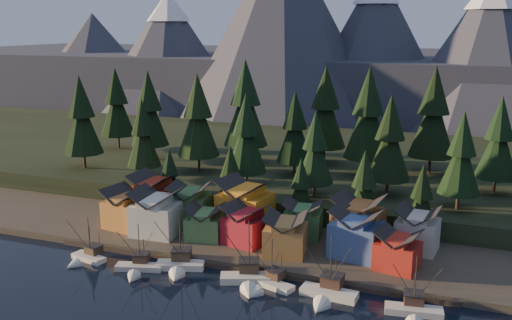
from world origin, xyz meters
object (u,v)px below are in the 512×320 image
at_px(house_front_1, 156,211).
at_px(boat_5, 327,286).
at_px(boat_2, 179,258).
at_px(house_back_0, 154,194).
at_px(boat_0, 85,252).
at_px(boat_3, 249,272).
at_px(house_front_0, 127,207).
at_px(house_back_1, 189,204).
at_px(boat_4, 266,279).
at_px(boat_1, 137,263).
at_px(boat_6, 415,305).

bearing_deg(house_front_1, boat_5, -22.18).
height_order(boat_2, house_front_1, house_front_1).
bearing_deg(house_back_0, house_front_1, -55.76).
relative_size(boat_0, boat_3, 0.77).
xyz_separation_m(boat_2, boat_3, (14.61, -0.87, -0.03)).
xyz_separation_m(house_front_0, house_back_1, (12.18, 6.28, 0.23)).
bearing_deg(house_back_1, house_front_0, -161.90).
relative_size(boat_4, boat_5, 0.82).
relative_size(boat_1, house_front_1, 1.00).
relative_size(boat_3, house_front_1, 1.26).
relative_size(boat_0, boat_4, 0.97).
bearing_deg(house_back_1, house_back_0, 157.82).
xyz_separation_m(boat_3, house_back_0, (-32.97, 23.20, 4.51)).
xyz_separation_m(boat_0, boat_1, (12.37, -0.59, -0.10)).
relative_size(boat_3, boat_6, 1.16).
distance_m(boat_1, house_front_1, 16.96).
distance_m(boat_0, house_back_0, 25.54).
distance_m(boat_1, house_back_0, 28.44).
distance_m(house_front_0, house_front_1, 8.24).
relative_size(boat_1, boat_4, 0.99).
height_order(boat_0, house_back_1, house_back_1).
bearing_deg(boat_5, boat_2, -178.84).
height_order(boat_1, house_front_1, house_front_1).
bearing_deg(boat_2, boat_1, -172.70).
bearing_deg(boat_0, house_front_1, 75.82).
relative_size(boat_3, boat_4, 1.26).
relative_size(boat_1, house_back_1, 1.03).
bearing_deg(boat_1, house_back_1, 75.70).
distance_m(house_back_0, house_back_1, 10.86).
distance_m(boat_4, boat_6, 25.63).
height_order(boat_2, house_front_0, boat_2).
relative_size(boat_4, house_back_1, 1.04).
relative_size(boat_3, house_front_0, 1.22).
bearing_deg(boat_0, house_back_1, 75.49).
relative_size(boat_6, house_front_1, 1.09).
bearing_deg(boat_6, boat_2, 169.10).
distance_m(boat_1, house_back_1, 23.65).
bearing_deg(house_front_1, house_back_0, 119.39).
relative_size(house_front_0, house_front_1, 1.03).
relative_size(boat_2, boat_3, 0.96).
bearing_deg(boat_4, house_back_1, 158.00).
height_order(boat_1, boat_2, boat_2).
height_order(house_front_0, house_front_1, house_front_1).
bearing_deg(boat_3, boat_6, -24.22).
xyz_separation_m(boat_4, house_back_1, (-25.87, 21.17, 4.69)).
bearing_deg(boat_2, boat_6, -20.88).
bearing_deg(boat_1, boat_5, -13.28).
height_order(house_front_1, house_back_0, house_back_0).
bearing_deg(boat_0, boat_2, 20.73).
bearing_deg(boat_4, house_back_0, 164.35).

